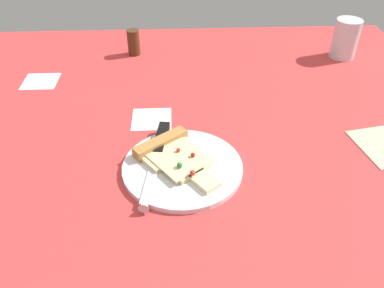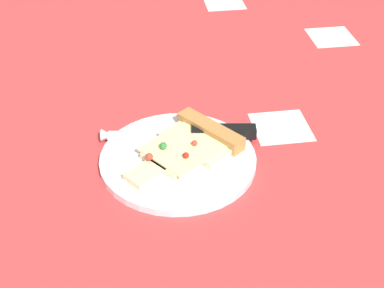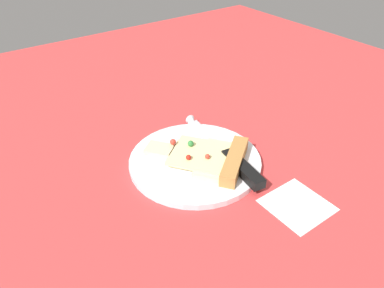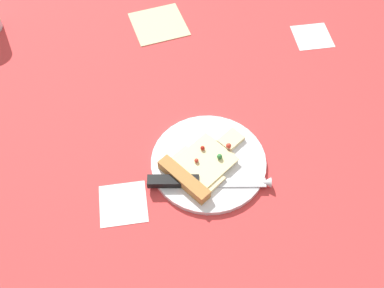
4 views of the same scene
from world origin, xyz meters
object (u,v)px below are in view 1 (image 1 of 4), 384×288
Objects in this scene: pizza_slice at (174,155)px; plate at (183,167)px; drinking_glass at (345,39)px; pepper_shaker at (134,42)px; knife at (158,153)px.

plate is at bearing 90.16° from pizza_slice.
plate is at bearing -45.17° from drinking_glass.
plate is 3.12× the size of pepper_shaker.
drinking_glass is 61.83cm from pepper_shaker.
pizza_slice is at bearing 12.57° from pepper_shaker.
plate is 2.09× the size of drinking_glass.
knife is (-3.15, -4.82, 1.16)cm from plate.
pepper_shaker is (-49.90, -8.10, 2.02)cm from knife.
plate is 2.92cm from pizza_slice.
knife is (-1.09, -3.26, -0.18)cm from pizza_slice.
knife is 70.20cm from drinking_glass.
pizza_slice is 3.44cm from knife.
pepper_shaker is at bearing -166.30° from plate.
pepper_shaker is at bearing -72.53° from knife.
knife is 50.59cm from pepper_shaker.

